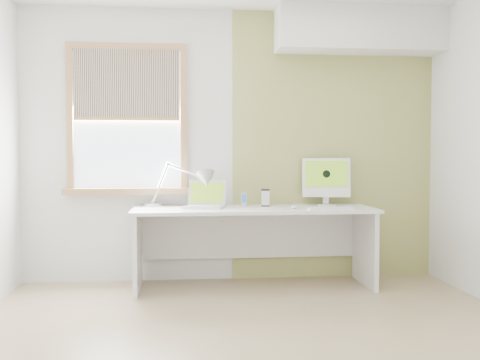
{
  "coord_description": "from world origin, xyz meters",
  "views": [
    {
      "loc": [
        -0.48,
        -3.56,
        1.22
      ],
      "look_at": [
        0.0,
        1.05,
        1.0
      ],
      "focal_mm": 41.01,
      "sensor_mm": 36.0,
      "label": 1
    }
  ],
  "objects": [
    {
      "name": "soffit",
      "position": [
        1.2,
        1.57,
        2.4
      ],
      "size": [
        1.6,
        0.4,
        0.42
      ],
      "primitive_type": "cube",
      "color": "white",
      "rests_on": "room"
    },
    {
      "name": "desk",
      "position": [
        0.16,
        1.44,
        0.53
      ],
      "size": [
        2.2,
        0.7,
        0.73
      ],
      "color": "silver",
      "rests_on": "room"
    },
    {
      "name": "room",
      "position": [
        0.0,
        0.0,
        1.3
      ],
      "size": [
        4.04,
        3.54,
        2.64
      ],
      "color": "tan",
      "rests_on": "ground"
    },
    {
      "name": "laptop",
      "position": [
        -0.28,
        1.44,
        0.79
      ],
      "size": [
        0.42,
        0.37,
        0.25
      ],
      "color": "silver",
      "rests_on": "desk"
    },
    {
      "name": "keyboard",
      "position": [
        0.82,
        1.16,
        0.74
      ],
      "size": [
        0.41,
        0.14,
        0.02
      ],
      "color": "white",
      "rests_on": "desk"
    },
    {
      "name": "imac",
      "position": [
        0.89,
        1.6,
        0.98
      ],
      "size": [
        0.47,
        0.18,
        0.45
      ],
      "color": "silver",
      "rests_on": "desk"
    },
    {
      "name": "external_drive",
      "position": [
        0.29,
        1.55,
        0.81
      ],
      "size": [
        0.09,
        0.13,
        0.16
      ],
      "color": "silver",
      "rests_on": "desk"
    },
    {
      "name": "window",
      "position": [
        -1.0,
        1.71,
        1.54
      ],
      "size": [
        1.2,
        0.14,
        1.42
      ],
      "color": "#AD7B46",
      "rests_on": "room"
    },
    {
      "name": "accent_wall",
      "position": [
        1.0,
        1.74,
        1.3
      ],
      "size": [
        2.0,
        0.02,
        2.6
      ],
      "primitive_type": "cube",
      "color": "#9D9E4F",
      "rests_on": "room"
    },
    {
      "name": "desk_lamp",
      "position": [
        -0.36,
        1.57,
        0.95
      ],
      "size": [
        0.72,
        0.33,
        0.42
      ],
      "color": "silver",
      "rests_on": "desk"
    },
    {
      "name": "mouse",
      "position": [
        0.52,
        1.27,
        0.74
      ],
      "size": [
        0.08,
        0.11,
        0.03
      ],
      "primitive_type": "ellipsoid",
      "rotation": [
        0.0,
        0.0,
        -0.28
      ],
      "color": "white",
      "rests_on": "desk"
    },
    {
      "name": "phone_dock",
      "position": [
        0.09,
        1.53,
        0.77
      ],
      "size": [
        0.08,
        0.08,
        0.13
      ],
      "color": "silver",
      "rests_on": "desk"
    }
  ]
}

